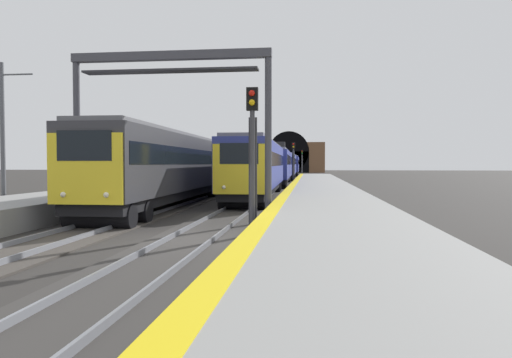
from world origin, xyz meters
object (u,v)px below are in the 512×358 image
railway_signal_near (252,150)px  overhead_signal_gantry (170,94)px  catenary_mast_near (3,136)px  train_adjacent_platform (231,164)px  train_main_approaching (283,165)px  railway_signal_mid (293,160)px  railway_signal_far (302,160)px

railway_signal_near → overhead_signal_gantry: (3.64, 3.91, 2.44)m
overhead_signal_gantry → catenary_mast_near: 9.60m
train_adjacent_platform → catenary_mast_near: (-24.59, 7.04, 1.40)m
train_adjacent_platform → railway_signal_near: bearing=10.5°
train_main_approaching → railway_signal_near: size_ratio=16.07×
train_main_approaching → railway_signal_near: railway_signal_near is taller
train_adjacent_platform → railway_signal_mid: train_adjacent_platform is taller
railway_signal_far → railway_signal_mid: bearing=0.0°
train_adjacent_platform → overhead_signal_gantry: size_ratio=7.15×
train_main_approaching → railway_signal_far: 47.18m
train_adjacent_platform → catenary_mast_near: size_ratio=8.21×
train_main_approaching → train_adjacent_platform: train_adjacent_platform is taller
overhead_signal_gantry → train_adjacent_platform: bearing=4.5°
railway_signal_near → overhead_signal_gantry: size_ratio=0.58×
railway_signal_near → railway_signal_far: bearing=-180.0°
train_adjacent_platform → railway_signal_far: railway_signal_far is taller
railway_signal_far → overhead_signal_gantry: overhead_signal_gantry is taller
train_main_approaching → overhead_signal_gantry: overhead_signal_gantry is taller
train_main_approaching → catenary_mast_near: catenary_mast_near is taller
train_adjacent_platform → train_main_approaching: bearing=164.8°
train_main_approaching → railway_signal_mid: 9.89m
train_main_approaching → railway_signal_near: 47.13m
overhead_signal_gantry → railway_signal_mid: bearing=-6.6°
train_main_approaching → train_adjacent_platform: bearing=-15.5°
railway_signal_mid → catenary_mast_near: 34.02m
railway_signal_mid → railway_signal_near: bearing=0.0°
railway_signal_mid → overhead_signal_gantry: bearing=-6.6°
railway_signal_far → overhead_signal_gantry: (-90.58, 3.91, 1.91)m
catenary_mast_near → railway_signal_near: bearing=-114.6°
overhead_signal_gantry → railway_signal_far: bearing=-2.5°
train_adjacent_platform → overhead_signal_gantry: 27.18m
railway_signal_near → train_main_approaching: bearing=-177.8°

